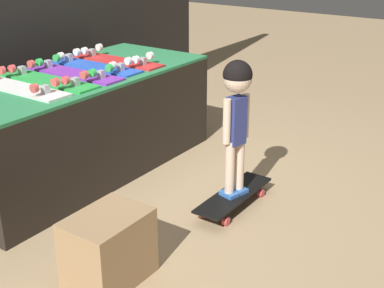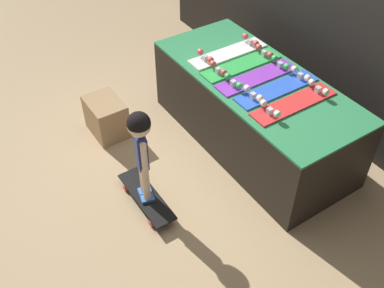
% 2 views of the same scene
% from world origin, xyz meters
% --- Properties ---
extents(ground_plane, '(16.00, 16.00, 0.00)m').
position_xyz_m(ground_plane, '(0.00, 0.00, 0.00)').
color(ground_plane, tan).
extents(display_rack, '(1.97, 0.85, 0.70)m').
position_xyz_m(display_rack, '(0.00, 0.60, 0.35)').
color(display_rack, black).
rests_on(display_rack, ground_plane).
extents(skateboard_white_on_rack, '(0.19, 0.76, 0.09)m').
position_xyz_m(skateboard_white_on_rack, '(-0.44, 0.62, 0.72)').
color(skateboard_white_on_rack, white).
rests_on(skateboard_white_on_rack, display_rack).
extents(skateboard_green_on_rack, '(0.19, 0.76, 0.09)m').
position_xyz_m(skateboard_green_on_rack, '(-0.22, 0.60, 0.72)').
color(skateboard_green_on_rack, green).
rests_on(skateboard_green_on_rack, display_rack).
extents(skateboard_purple_on_rack, '(0.19, 0.76, 0.09)m').
position_xyz_m(skateboard_purple_on_rack, '(0.00, 0.59, 0.72)').
color(skateboard_purple_on_rack, purple).
rests_on(skateboard_purple_on_rack, display_rack).
extents(skateboard_blue_on_rack, '(0.19, 0.76, 0.09)m').
position_xyz_m(skateboard_blue_on_rack, '(0.22, 0.62, 0.72)').
color(skateboard_blue_on_rack, blue).
rests_on(skateboard_blue_on_rack, display_rack).
extents(skateboard_red_on_rack, '(0.19, 0.76, 0.09)m').
position_xyz_m(skateboard_red_on_rack, '(0.44, 0.60, 0.72)').
color(skateboard_red_on_rack, red).
rests_on(skateboard_red_on_rack, display_rack).
extents(skateboard_on_floor, '(0.66, 0.19, 0.09)m').
position_xyz_m(skateboard_on_floor, '(0.14, -0.58, 0.07)').
color(skateboard_on_floor, black).
rests_on(skateboard_on_floor, ground_plane).
extents(child, '(0.20, 0.17, 0.84)m').
position_xyz_m(child, '(0.14, -0.58, 0.68)').
color(child, '#3870C6').
rests_on(child, skateboard_on_floor).
extents(storage_box, '(0.40, 0.29, 0.35)m').
position_xyz_m(storage_box, '(-0.84, -0.46, 0.18)').
color(storage_box, '#A37F56').
rests_on(storage_box, ground_plane).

